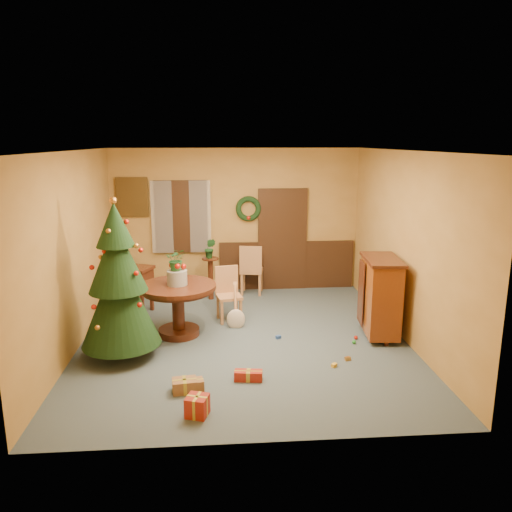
{
  "coord_description": "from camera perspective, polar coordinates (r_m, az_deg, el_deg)",
  "views": [
    {
      "loc": [
        -0.39,
        -7.31,
        3.05
      ],
      "look_at": [
        0.22,
        0.4,
        1.25
      ],
      "focal_mm": 35.0,
      "sensor_mm": 36.0,
      "label": 1
    }
  ],
  "objects": [
    {
      "name": "chair_far",
      "position": [
        9.99,
        -0.54,
        -1.39
      ],
      "size": [
        0.51,
        0.51,
        1.02
      ],
      "color": "#9D633F",
      "rests_on": "floor"
    },
    {
      "name": "gift_a",
      "position": [
        6.45,
        -8.16,
        -14.43
      ],
      "size": [
        0.32,
        0.26,
        0.16
      ],
      "color": "brown",
      "rests_on": "floor"
    },
    {
      "name": "stand_plant",
      "position": [
        9.62,
        -5.27,
        0.89
      ],
      "size": [
        0.25,
        0.22,
        0.39
      ],
      "primitive_type": "imported",
      "rotation": [
        0.0,
        0.0,
        -0.27
      ],
      "color": "#19471E",
      "rests_on": "plant_stand"
    },
    {
      "name": "dining_table",
      "position": [
        8.0,
        -8.91,
        -4.99
      ],
      "size": [
        1.22,
        1.22,
        0.84
      ],
      "color": "black",
      "rests_on": "floor"
    },
    {
      "name": "toy_c",
      "position": [
        7.11,
        8.92,
        -12.23
      ],
      "size": [
        0.09,
        0.09,
        0.05
      ],
      "primitive_type": "cube",
      "rotation": [
        0.0,
        0.0,
        0.73
      ],
      "color": "gold",
      "rests_on": "floor"
    },
    {
      "name": "writing_desk",
      "position": [
        9.3,
        -14.61,
        -2.37
      ],
      "size": [
        1.06,
        0.8,
        0.84
      ],
      "color": "black",
      "rests_on": "floor"
    },
    {
      "name": "room_envelope",
      "position": [
        10.22,
        -1.12,
        2.2
      ],
      "size": [
        5.5,
        5.5,
        5.5
      ],
      "color": "#394953",
      "rests_on": "ground"
    },
    {
      "name": "centerpiece_plant",
      "position": [
        7.82,
        -9.08,
        -0.39
      ],
      "size": [
        0.32,
        0.28,
        0.35
      ],
      "primitive_type": "imported",
      "color": "#1E4C23",
      "rests_on": "urn"
    },
    {
      "name": "gift_c",
      "position": [
        6.47,
        -7.19,
        -14.42
      ],
      "size": [
        0.28,
        0.22,
        0.14
      ],
      "color": "brown",
      "rests_on": "floor"
    },
    {
      "name": "toy_e",
      "position": [
        7.34,
        10.44,
        -11.46
      ],
      "size": [
        0.09,
        0.07,
        0.05
      ],
      "primitive_type": "cube",
      "rotation": [
        0.0,
        0.0,
        0.29
      ],
      "color": "orange",
      "rests_on": "floor"
    },
    {
      "name": "chair_near",
      "position": [
        8.63,
        -3.22,
        -4.08
      ],
      "size": [
        0.48,
        0.48,
        0.93
      ],
      "color": "#9D633F",
      "rests_on": "floor"
    },
    {
      "name": "toy_a",
      "position": [
        7.96,
        2.57,
        -9.24
      ],
      "size": [
        0.09,
        0.08,
        0.05
      ],
      "primitive_type": "cube",
      "rotation": [
        0.0,
        0.0,
        0.53
      ],
      "color": "#254AA1",
      "rests_on": "floor"
    },
    {
      "name": "toy_d",
      "position": [
        8.07,
        11.35,
        -9.12
      ],
      "size": [
        0.06,
        0.06,
        0.06
      ],
      "primitive_type": "sphere",
      "color": "red",
      "rests_on": "floor"
    },
    {
      "name": "guitar",
      "position": [
        8.28,
        -2.33,
        -5.84
      ],
      "size": [
        0.36,
        0.5,
        0.71
      ],
      "primitive_type": null,
      "rotation": [
        -0.49,
        0.0,
        -0.11
      ],
      "color": "beige",
      "rests_on": "floor"
    },
    {
      "name": "sideboard",
      "position": [
        8.08,
        14.04,
        -4.33
      ],
      "size": [
        0.62,
        1.04,
        1.27
      ],
      "color": "#521D09",
      "rests_on": "floor"
    },
    {
      "name": "toy_b",
      "position": [
        7.9,
        11.13,
        -9.62
      ],
      "size": [
        0.06,
        0.06,
        0.06
      ],
      "primitive_type": "sphere",
      "color": "#248526",
      "rests_on": "floor"
    },
    {
      "name": "gift_b",
      "position": [
        5.93,
        -6.73,
        -16.65
      ],
      "size": [
        0.29,
        0.29,
        0.24
      ],
      "color": "maroon",
      "rests_on": "floor"
    },
    {
      "name": "gift_d",
      "position": [
        6.67,
        -0.88,
        -13.49
      ],
      "size": [
        0.38,
        0.2,
        0.13
      ],
      "color": "maroon",
      "rests_on": "floor"
    },
    {
      "name": "urn",
      "position": [
        7.89,
        -9.0,
        -2.46
      ],
      "size": [
        0.32,
        0.32,
        0.23
      ],
      "primitive_type": "cylinder",
      "color": "slate",
      "rests_on": "dining_table"
    },
    {
      "name": "christmas_tree",
      "position": [
        7.23,
        -15.45,
        -3.06
      ],
      "size": [
        1.12,
        1.12,
        2.31
      ],
      "color": "#382111",
      "rests_on": "floor"
    },
    {
      "name": "plant_stand",
      "position": [
        9.74,
        -5.21,
        -2.02
      ],
      "size": [
        0.32,
        0.32,
        0.83
      ],
      "color": "black",
      "rests_on": "floor"
    }
  ]
}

